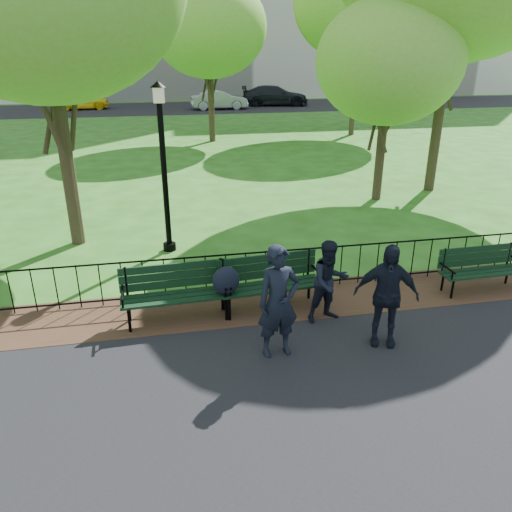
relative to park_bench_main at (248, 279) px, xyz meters
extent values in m
plane|color=#295A17|center=(1.09, -1.22, -0.71)|extent=(120.00, 120.00, 0.00)
cube|color=black|center=(1.09, -4.62, -0.70)|extent=(60.00, 9.20, 0.01)
cube|color=#322214|center=(1.09, 0.28, -0.69)|extent=(60.00, 1.60, 0.01)
cube|color=black|center=(1.09, 33.78, -0.70)|extent=(70.00, 9.00, 0.01)
cylinder|color=black|center=(1.09, 0.78, 0.17)|extent=(24.00, 0.04, 0.04)
cylinder|color=black|center=(1.09, 0.78, -0.59)|extent=(24.00, 0.04, 0.04)
cylinder|color=black|center=(1.09, 0.78, -0.26)|extent=(0.02, 0.02, 0.90)
cube|color=black|center=(0.43, 0.03, -0.22)|extent=(2.00, 0.70, 0.04)
cube|color=black|center=(0.41, 0.32, 0.16)|extent=(1.96, 0.22, 0.49)
cylinder|color=black|center=(-0.39, -0.24, -0.46)|extent=(0.05, 0.05, 0.49)
cylinder|color=black|center=(1.30, -0.09, -0.46)|extent=(0.05, 0.05, 0.49)
cylinder|color=black|center=(-0.43, 0.15, -0.46)|extent=(0.05, 0.05, 0.49)
cylinder|color=black|center=(1.26, 0.31, -0.46)|extent=(0.05, 0.05, 0.49)
cylinder|color=black|center=(-0.49, -0.05, -0.02)|extent=(0.10, 0.61, 0.04)
cylinder|color=black|center=(1.36, 0.12, -0.02)|extent=(0.10, 0.61, 0.04)
ellipsoid|color=black|center=(-0.43, -0.15, 0.07)|extent=(0.51, 0.38, 0.53)
cube|color=black|center=(-1.31, -0.07, -0.21)|extent=(2.00, 0.62, 0.04)
cube|color=black|center=(-1.33, 0.22, 0.17)|extent=(1.98, 0.13, 0.49)
cylinder|color=black|center=(-2.16, -0.31, -0.46)|extent=(0.05, 0.05, 0.49)
cylinder|color=black|center=(-0.45, -0.22, -0.46)|extent=(0.05, 0.05, 0.49)
cylinder|color=black|center=(-2.18, 0.09, -0.46)|extent=(0.05, 0.05, 0.49)
cylinder|color=black|center=(-0.47, 0.17, -0.46)|extent=(0.05, 0.05, 0.49)
cylinder|color=black|center=(-2.25, -0.11, -0.01)|extent=(0.07, 0.62, 0.04)
cylinder|color=black|center=(-0.38, -0.02, -0.01)|extent=(0.07, 0.62, 0.04)
cube|color=black|center=(4.78, -0.05, -0.27)|extent=(1.75, 0.51, 0.04)
cube|color=black|center=(4.78, 0.20, 0.06)|extent=(1.73, 0.08, 0.43)
cylinder|color=black|center=(4.04, -0.24, -0.49)|extent=(0.05, 0.05, 0.43)
cylinder|color=black|center=(4.03, 0.10, -0.49)|extent=(0.05, 0.05, 0.43)
cylinder|color=black|center=(5.53, 0.15, -0.49)|extent=(0.05, 0.05, 0.43)
cylinder|color=black|center=(3.97, -0.07, -0.10)|extent=(0.05, 0.54, 0.04)
cylinder|color=black|center=(-1.35, 3.44, -0.62)|extent=(0.31, 0.31, 0.18)
cylinder|color=black|center=(-1.35, 3.44, 1.06)|extent=(0.13, 0.13, 3.54)
cube|color=beige|center=(-1.35, 3.44, 2.95)|extent=(0.24, 0.24, 0.33)
cone|color=black|center=(-1.35, 3.44, 3.17)|extent=(0.35, 0.35, 0.13)
cylinder|color=#2D2116|center=(-3.61, 4.37, 1.14)|extent=(0.33, 0.33, 3.69)
cylinder|color=#2D2116|center=(5.45, 6.62, 0.58)|extent=(0.28, 0.28, 2.58)
ellipsoid|color=#7BA631|center=(5.45, 6.62, 3.50)|extent=(4.35, 4.35, 3.69)
cylinder|color=#2D2116|center=(7.71, 7.32, 1.52)|extent=(0.34, 0.34, 4.45)
cylinder|color=#2D2116|center=(1.40, 18.31, 0.97)|extent=(0.31, 0.31, 3.35)
ellipsoid|color=#7BA631|center=(1.40, 18.31, 4.76)|extent=(5.64, 5.64, 4.80)
cylinder|color=#2D2116|center=(9.29, 18.84, 1.34)|extent=(0.29, 0.29, 4.10)
ellipsoid|color=#7BA631|center=(9.29, 18.84, 5.99)|extent=(6.91, 6.91, 5.87)
imported|color=black|center=(0.22, -1.42, 0.24)|extent=(0.73, 0.53, 1.87)
imported|color=black|center=(1.37, -0.53, 0.07)|extent=(0.80, 0.52, 1.53)
imported|color=black|center=(2.02, -1.44, 0.19)|extent=(1.12, 0.77, 1.77)
imported|color=yellow|center=(-7.07, 34.09, 0.02)|extent=(4.33, 2.13, 1.42)
imported|color=#A5A8AD|center=(3.50, 32.15, 0.03)|extent=(4.44, 1.65, 1.45)
imported|color=black|center=(8.38, 33.94, 0.10)|extent=(5.74, 3.05, 1.58)
camera|label=1|loc=(-1.45, -8.12, 3.94)|focal=35.00mm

